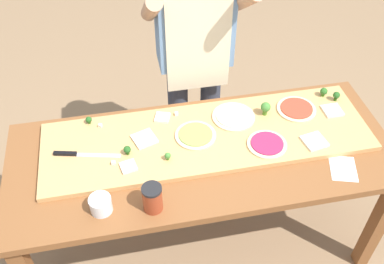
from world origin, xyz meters
TOP-DOWN VIEW (x-y plane):
  - ground_plane at (0.00, 0.00)m, footprint 8.00×8.00m
  - prep_table at (0.00, 0.00)m, footprint 1.88×0.76m
  - cutting_board at (0.04, 0.08)m, footprint 1.62×0.48m
  - chefs_knife at (-0.59, 0.07)m, footprint 0.31×0.09m
  - pizza_whole_tomato_red at (0.54, 0.18)m, footprint 0.20×0.20m
  - pizza_whole_cheese_artichoke at (0.20, 0.18)m, footprint 0.22×0.22m
  - pizza_whole_pesto_green at (-0.02, 0.09)m, footprint 0.20×0.20m
  - pizza_whole_beet_magenta at (0.31, -0.04)m, footprint 0.19×0.19m
  - pizza_slice_near_right at (0.72, 0.13)m, footprint 0.10×0.10m
  - pizza_slice_far_left at (-0.36, -0.05)m, footprint 0.08×0.08m
  - pizza_slice_near_left at (-0.27, 0.11)m, footprint 0.13×0.13m
  - pizza_slice_far_right at (-0.16, 0.25)m, footprint 0.09×0.09m
  - pizza_slice_center at (0.54, -0.07)m, footprint 0.12×0.12m
  - broccoli_floret_center_right at (0.78, 0.21)m, footprint 0.04×0.04m
  - broccoli_floret_front_right at (-0.53, 0.28)m, footprint 0.03×0.03m
  - broccoli_floret_front_left at (0.37, 0.18)m, footprint 0.05×0.05m
  - broccoli_floret_back_mid at (-0.18, -0.04)m, footprint 0.03×0.03m
  - broccoli_floret_center_left at (0.72, 0.26)m, footprint 0.04×0.04m
  - broccoli_floret_front_mid at (-0.36, 0.03)m, footprint 0.04×0.04m
  - cheese_crumble_a at (-0.48, 0.25)m, footprint 0.02×0.02m
  - cheese_crumble_b at (-0.08, 0.26)m, footprint 0.02×0.02m
  - cheese_crumble_c at (-0.43, -0.02)m, footprint 0.02×0.02m
  - flour_cup at (-0.50, -0.25)m, footprint 0.10×0.10m
  - sauce_jar at (-0.28, -0.28)m, footprint 0.09×0.09m
  - recipe_note at (0.62, -0.23)m, footprint 0.16×0.18m
  - cook_center at (0.08, 0.57)m, footprint 0.54×0.39m

SIDE VIEW (x-z plane):
  - ground_plane at x=0.00m, z-range 0.00..0.00m
  - prep_table at x=0.00m, z-range 0.29..1.06m
  - recipe_note at x=0.62m, z-range 0.77..0.77m
  - cutting_board at x=0.04m, z-range 0.77..0.80m
  - chefs_knife at x=-0.59m, z-range 0.80..0.81m
  - pizza_slice_near_right at x=0.72m, z-range 0.80..0.81m
  - pizza_slice_far_left at x=-0.36m, z-range 0.80..0.81m
  - pizza_slice_near_left at x=-0.27m, z-range 0.80..0.81m
  - pizza_slice_far_right at x=-0.16m, z-range 0.80..0.81m
  - pizza_slice_center at x=0.54m, z-range 0.80..0.81m
  - pizza_whole_beet_magenta at x=0.31m, z-range 0.80..0.81m
  - pizza_whole_tomato_red at x=0.54m, z-range 0.80..0.81m
  - pizza_whole_cheese_artichoke at x=0.20m, z-range 0.80..0.81m
  - pizza_whole_pesto_green at x=-0.02m, z-range 0.80..0.81m
  - flour_cup at x=-0.50m, z-range 0.77..0.84m
  - cheese_crumble_a at x=-0.48m, z-range 0.80..0.82m
  - cheese_crumble_c at x=-0.43m, z-range 0.80..0.82m
  - cheese_crumble_b at x=-0.08m, z-range 0.80..0.82m
  - broccoli_floret_front_right at x=-0.53m, z-range 0.80..0.84m
  - broccoli_floret_back_mid at x=-0.18m, z-range 0.80..0.84m
  - broccoli_floret_front_mid at x=-0.36m, z-range 0.80..0.85m
  - broccoli_floret_center_left at x=0.72m, z-range 0.80..0.85m
  - broccoli_floret_center_right at x=0.78m, z-range 0.80..0.86m
  - sauce_jar at x=-0.28m, z-range 0.77..0.91m
  - broccoli_floret_front_left at x=0.37m, z-range 0.81..0.88m
  - cook_center at x=0.08m, z-range 0.16..1.83m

